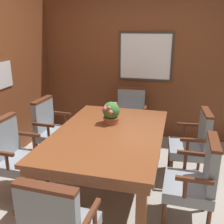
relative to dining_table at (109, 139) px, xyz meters
The scene contains 9 objects.
ground_plane 0.65m from the dining_table, 63.61° to the right, with size 14.00×14.00×0.00m, color #A39E93.
wall_back 1.84m from the dining_table, 87.79° to the left, with size 7.20×0.08×2.45m.
dining_table is the anchor object (origin of this frame).
chair_left_far 1.08m from the dining_table, 156.18° to the left, with size 0.49×0.56×0.94m.
chair_left_near 1.12m from the dining_table, 157.67° to the right, with size 0.48×0.56×0.94m.
chair_head_far 1.37m from the dining_table, 89.66° to the left, with size 0.57×0.49×0.94m.
chair_right_far 1.09m from the dining_table, 22.65° to the left, with size 0.50×0.58×0.94m.
chair_right_near 1.10m from the dining_table, 24.27° to the right, with size 0.47×0.55×0.94m.
potted_plant 0.36m from the dining_table, 99.38° to the left, with size 0.22×0.26×0.29m.
Camera 1 is at (0.68, -2.65, 1.92)m, focal length 42.00 mm.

